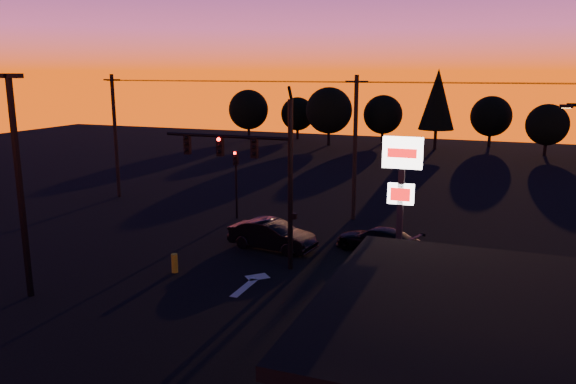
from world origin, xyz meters
name	(u,v)px	position (x,y,z in m)	size (l,w,h in m)	color
ground	(223,295)	(0.00, 0.00, 0.00)	(120.00, 120.00, 0.00)	black
lane_arrow	(251,282)	(0.50, 1.67, 0.01)	(1.20, 3.10, 0.01)	beige
traffic_signal_mast	(258,165)	(-0.10, 3.99, 4.94)	(6.79, 0.52, 8.58)	black
secondary_signal	(236,174)	(-5.00, 11.49, 2.86)	(0.30, 0.31, 4.35)	black
parking_lot_light	(18,172)	(-7.50, -3.00, 5.27)	(1.25, 0.30, 9.14)	black
pylon_sign	(401,186)	(7.00, 1.50, 4.91)	(1.50, 0.28, 6.80)	black
utility_pole_0	(115,136)	(-16.00, 14.00, 4.59)	(1.40, 0.26, 9.00)	black
utility_pole_1	(355,147)	(2.00, 14.00, 4.59)	(1.40, 0.26, 9.00)	black
power_wires	(357,82)	(2.00, 14.00, 8.57)	(36.00, 1.22, 0.07)	black
bollard	(175,263)	(-3.37, 1.59, 0.45)	(0.30, 0.30, 0.90)	#ADA115
tree_0	(249,110)	(-22.00, 50.00, 4.06)	(5.36, 5.36, 6.74)	black
tree_1	(298,114)	(-16.00, 53.00, 3.43)	(4.54, 4.54, 5.71)	black
tree_2	(329,110)	(-10.00, 48.00, 4.37)	(5.77, 5.78, 7.26)	black
tree_3	(383,115)	(-4.00, 52.00, 3.75)	(4.95, 4.95, 6.22)	black
tree_4	(437,99)	(3.00, 49.00, 5.93)	(4.18, 4.18, 9.50)	black
tree_5	(491,116)	(9.00, 54.00, 3.75)	(4.95, 4.95, 6.22)	black
tree_6	(547,125)	(15.00, 48.00, 3.43)	(4.54, 4.54, 5.71)	black
car_mid	(272,235)	(-0.46, 6.48, 0.77)	(1.63, 4.68, 1.54)	black
car_right	(378,240)	(4.86, 7.89, 0.67)	(1.87, 4.60, 1.33)	black
suv_parked	(390,318)	(7.25, -1.12, 0.62)	(2.04, 4.43, 1.23)	black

